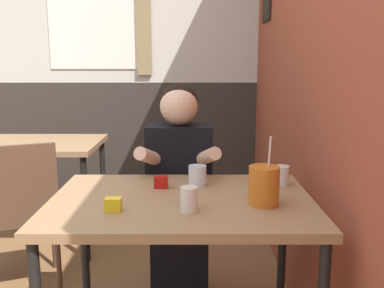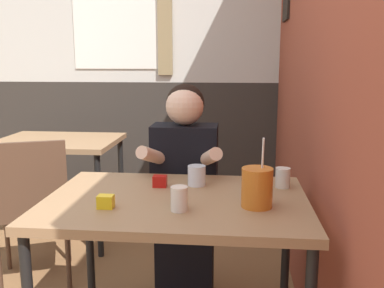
% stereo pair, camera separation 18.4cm
% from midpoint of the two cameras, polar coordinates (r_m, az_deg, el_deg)
% --- Properties ---
extents(brick_wall_right, '(0.08, 4.42, 2.70)m').
position_cam_midpoint_polar(brick_wall_right, '(2.48, 11.42, 12.41)').
color(brick_wall_right, brown).
rests_on(brick_wall_right, ground_plane).
extents(back_wall, '(5.46, 0.09, 2.70)m').
position_cam_midpoint_polar(back_wall, '(3.75, -12.65, 11.96)').
color(back_wall, silver).
rests_on(back_wall, ground_plane).
extents(main_table, '(1.06, 0.73, 0.74)m').
position_cam_midpoint_polar(main_table, '(1.77, -4.63, -9.39)').
color(main_table, '#93704C').
rests_on(main_table, ground_plane).
extents(background_table, '(0.84, 0.64, 0.74)m').
position_cam_midpoint_polar(background_table, '(3.16, -21.56, -1.32)').
color(background_table, '#93704C').
rests_on(background_table, ground_plane).
extents(chair_near_window, '(0.52, 0.52, 0.87)m').
position_cam_midpoint_polar(chair_near_window, '(2.54, -24.28, -7.65)').
color(chair_near_window, '#4C3323').
rests_on(chair_near_window, ground_plane).
extents(person_seated, '(0.42, 0.40, 1.17)m').
position_cam_midpoint_polar(person_seated, '(2.28, -4.24, -6.19)').
color(person_seated, black).
rests_on(person_seated, ground_plane).
extents(cocktail_pitcher, '(0.12, 0.12, 0.27)m').
position_cam_midpoint_polar(cocktail_pitcher, '(1.66, 6.23, -5.56)').
color(cocktail_pitcher, '#C6661E').
rests_on(cocktail_pitcher, main_table).
extents(glass_near_pitcher, '(0.08, 0.08, 0.09)m').
position_cam_midpoint_polar(glass_near_pitcher, '(1.91, -2.26, -4.24)').
color(glass_near_pitcher, silver).
rests_on(glass_near_pitcher, main_table).
extents(glass_center, '(0.06, 0.06, 0.09)m').
position_cam_midpoint_polar(glass_center, '(1.94, 9.05, -4.17)').
color(glass_center, silver).
rests_on(glass_center, main_table).
extents(glass_far_side, '(0.06, 0.06, 0.09)m').
position_cam_midpoint_polar(glass_far_side, '(1.59, -3.97, -7.38)').
color(glass_far_side, silver).
rests_on(glass_far_side, main_table).
extents(glass_by_brick, '(0.07, 0.07, 0.09)m').
position_cam_midpoint_polar(glass_by_brick, '(1.89, 5.78, -4.47)').
color(glass_by_brick, silver).
rests_on(glass_by_brick, main_table).
extents(condiment_ketchup, '(0.06, 0.04, 0.05)m').
position_cam_midpoint_polar(condiment_ketchup, '(1.89, -7.16, -5.12)').
color(condiment_ketchup, '#B7140F').
rests_on(condiment_ketchup, main_table).
extents(condiment_mustard, '(0.06, 0.04, 0.05)m').
position_cam_midpoint_polar(condiment_mustard, '(1.64, -13.87, -7.89)').
color(condiment_mustard, yellow).
rests_on(condiment_mustard, main_table).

